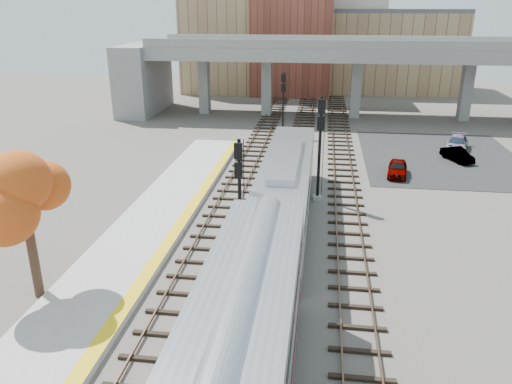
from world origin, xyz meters
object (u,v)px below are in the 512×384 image
(tree, at_px, (22,192))
(car_c, at_px, (457,143))
(signal_mast_mid, at_px, (320,149))
(signal_mast_far, at_px, (283,105))
(car_a, at_px, (397,168))
(locomotive, at_px, (286,187))
(car_b, at_px, (457,155))
(signal_mast_near, at_px, (239,202))

(tree, distance_m, car_c, 39.51)
(signal_mast_mid, xyz_separation_m, signal_mast_far, (-4.10, 19.08, -0.56))
(tree, distance_m, car_a, 28.65)
(signal_mast_far, distance_m, tree, 34.72)
(locomotive, distance_m, signal_mast_far, 23.03)
(signal_mast_mid, bearing_deg, car_c, 49.06)
(signal_mast_mid, bearing_deg, tree, -131.96)
(car_b, bearing_deg, signal_mast_near, -153.17)
(signal_mast_mid, relative_size, car_b, 2.13)
(car_a, bearing_deg, signal_mast_near, -115.29)
(signal_mast_near, bearing_deg, car_b, 51.22)
(car_a, relative_size, car_c, 0.82)
(signal_mast_near, bearing_deg, signal_mast_far, 90.00)
(signal_mast_near, distance_m, car_b, 26.09)
(signal_mast_near, height_order, car_c, signal_mast_near)
(tree, height_order, car_b, tree)
(locomotive, height_order, car_c, locomotive)
(signal_mast_near, height_order, car_b, signal_mast_near)
(car_a, relative_size, car_b, 1.07)
(locomotive, bearing_deg, car_a, 50.32)
(signal_mast_mid, relative_size, car_c, 1.64)
(signal_mast_near, height_order, tree, tree)
(signal_mast_mid, xyz_separation_m, tree, (-12.97, -14.43, 1.56))
(locomotive, bearing_deg, tree, -136.00)
(signal_mast_near, xyz_separation_m, car_b, (16.26, 20.24, -2.61))
(locomotive, height_order, signal_mast_near, signal_mast_near)
(signal_mast_mid, height_order, signal_mast_far, signal_mast_mid)
(car_a, height_order, car_b, car_a)
(signal_mast_far, distance_m, car_c, 17.76)
(locomotive, xyz_separation_m, signal_mast_far, (-2.10, 22.91, 0.90))
(locomotive, distance_m, car_c, 24.13)
(signal_mast_near, distance_m, car_a, 18.73)
(signal_mast_far, relative_size, car_b, 1.89)
(car_a, bearing_deg, car_b, 49.08)
(signal_mast_near, distance_m, signal_mast_mid, 10.01)
(signal_mast_near, xyz_separation_m, car_a, (10.44, 15.34, -2.55))
(car_a, bearing_deg, tree, -124.13)
(car_c, bearing_deg, locomotive, -110.55)
(car_c, bearing_deg, signal_mast_mid, -112.93)
(signal_mast_far, xyz_separation_m, car_c, (17.11, -4.09, -2.48))
(tree, xyz_separation_m, car_a, (19.31, 20.65, -4.62))
(signal_mast_mid, distance_m, tree, 19.46)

